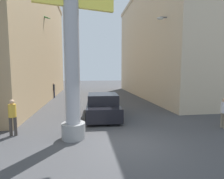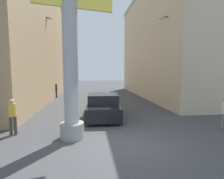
{
  "view_description": "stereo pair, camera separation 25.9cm",
  "coord_description": "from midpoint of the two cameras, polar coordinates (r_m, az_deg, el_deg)",
  "views": [
    {
      "loc": [
        -1.62,
        -6.64,
        2.99
      ],
      "look_at": [
        0.0,
        3.92,
        1.9
      ],
      "focal_mm": 28.0,
      "sensor_mm": 36.0,
      "label": 1
    },
    {
      "loc": [
        -1.37,
        -6.68,
        2.99
      ],
      "look_at": [
        0.0,
        3.92,
        1.9
      ],
      "focal_mm": 28.0,
      "sensor_mm": 36.0,
      "label": 2
    }
  ],
  "objects": [
    {
      "name": "building_right",
      "position": [
        23.46,
        20.38,
        13.83
      ],
      "size": [
        9.06,
        19.8,
        12.79
      ],
      "color": "#C6B293",
      "rests_on": "ground"
    },
    {
      "name": "building_left",
      "position": [
        21.47,
        -29.11,
        13.98
      ],
      "size": [
        7.97,
        21.31,
        12.58
      ],
      "color": "tan",
      "rests_on": "ground"
    },
    {
      "name": "pedestrian_curb_left",
      "position": [
        9.43,
        -29.07,
        -7.04
      ],
      "size": [
        0.35,
        0.35,
        1.71
      ],
      "color": "#3F3833",
      "rests_on": "ground"
    },
    {
      "name": "car_lead",
      "position": [
        11.74,
        -2.36,
        -5.39
      ],
      "size": [
        2.35,
        5.04,
        1.56
      ],
      "color": "black",
      "rests_on": "ground"
    },
    {
      "name": "palm_tree_mid_left",
      "position": [
        18.14,
        -22.77,
        11.08
      ],
      "size": [
        2.76,
        2.93,
        8.41
      ],
      "color": "brown",
      "rests_on": "ground"
    },
    {
      "name": "street_lamp",
      "position": [
        15.2,
        21.51,
        10.77
      ],
      "size": [
        2.2,
        0.28,
        7.36
      ],
      "color": "#59595E",
      "rests_on": "ground"
    },
    {
      "name": "pedestrian_far_left",
      "position": [
        21.12,
        -17.56,
        0.24
      ],
      "size": [
        0.46,
        0.46,
        1.76
      ],
      "color": "#1E233F",
      "rests_on": "ground"
    },
    {
      "name": "ground_plane",
      "position": [
        16.99,
        -2.2,
        -4.31
      ],
      "size": [
        84.65,
        84.65,
        0.0
      ],
      "primitive_type": "plane",
      "color": "#424244"
    }
  ]
}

